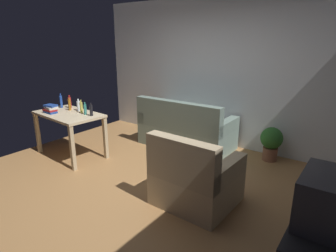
# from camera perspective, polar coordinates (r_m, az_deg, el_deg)

# --- Properties ---
(ground_plane) EXTENTS (5.20, 4.40, 0.02)m
(ground_plane) POSITION_cam_1_polar(r_m,az_deg,el_deg) (4.09, -5.36, -11.70)
(ground_plane) COLOR #9E7042
(wall_rear) EXTENTS (5.20, 0.10, 2.70)m
(wall_rear) POSITION_cam_1_polar(r_m,az_deg,el_deg) (5.46, 9.81, 10.52)
(wall_rear) COLOR silver
(wall_rear) RESTS_ON ground_plane
(couch) EXTENTS (1.72, 0.84, 0.92)m
(couch) POSITION_cam_1_polar(r_m,az_deg,el_deg) (5.30, 3.41, -1.02)
(couch) COLOR slate
(couch) RESTS_ON ground_plane
(tv_stand) EXTENTS (0.44, 1.10, 0.48)m
(tv_stand) POSITION_cam_1_polar(r_m,az_deg,el_deg) (2.95, 27.89, -20.65)
(tv_stand) COLOR black
(tv_stand) RESTS_ON ground_plane
(tv) EXTENTS (0.41, 0.60, 0.44)m
(tv) POSITION_cam_1_polar(r_m,az_deg,el_deg) (2.71, 29.34, -12.84)
(tv) COLOR #2D2D33
(tv) RESTS_ON tv_stand
(desk) EXTENTS (1.25, 0.80, 0.76)m
(desk) POSITION_cam_1_polar(r_m,az_deg,el_deg) (5.08, -19.30, 1.27)
(desk) COLOR #C6B28E
(desk) RESTS_ON ground_plane
(potted_plant) EXTENTS (0.36, 0.36, 0.57)m
(potted_plant) POSITION_cam_1_polar(r_m,az_deg,el_deg) (4.99, 20.07, -2.95)
(potted_plant) COLOR brown
(potted_plant) RESTS_ON ground_plane
(armchair) EXTENTS (0.93, 0.87, 0.92)m
(armchair) POSITION_cam_1_polar(r_m,az_deg,el_deg) (3.51, 5.36, -10.69)
(armchair) COLOR tan
(armchair) RESTS_ON ground_plane
(bottle_blue) EXTENTS (0.05, 0.05, 0.26)m
(bottle_blue) POSITION_cam_1_polar(r_m,az_deg,el_deg) (5.48, -20.73, 4.64)
(bottle_blue) COLOR #2347A3
(bottle_blue) RESTS_ON desk
(bottle_red) EXTENTS (0.05, 0.05, 0.23)m
(bottle_red) POSITION_cam_1_polar(r_m,az_deg,el_deg) (5.41, -19.18, 4.50)
(bottle_red) COLOR #AD2323
(bottle_red) RESTS_ON desk
(bottle_amber) EXTENTS (0.05, 0.05, 0.23)m
(bottle_amber) POSITION_cam_1_polar(r_m,az_deg,el_deg) (5.23, -19.21, 4.06)
(bottle_amber) COLOR #9E6019
(bottle_amber) RESTS_ON desk
(bottle_clear) EXTENTS (0.06, 0.06, 0.21)m
(bottle_clear) POSITION_cam_1_polar(r_m,az_deg,el_deg) (5.14, -17.56, 3.91)
(bottle_clear) COLOR silver
(bottle_clear) RESTS_ON desk
(bottle_squat) EXTENTS (0.05, 0.05, 0.22)m
(bottle_squat) POSITION_cam_1_polar(r_m,az_deg,el_deg) (4.98, -17.06, 3.62)
(bottle_squat) COLOR #BCB24C
(bottle_squat) RESTS_ON desk
(bottle_tall) EXTENTS (0.05, 0.05, 0.21)m
(bottle_tall) POSITION_cam_1_polar(r_m,az_deg,el_deg) (4.86, -16.34, 3.26)
(bottle_tall) COLOR teal
(bottle_tall) RESTS_ON desk
(bottle_dark) EXTENTS (0.05, 0.05, 0.22)m
(bottle_dark) POSITION_cam_1_polar(r_m,az_deg,el_deg) (4.74, -15.21, 3.07)
(bottle_dark) COLOR black
(bottle_dark) RESTS_ON desk
(book_stack) EXTENTS (0.26, 0.18, 0.14)m
(book_stack) POSITION_cam_1_polar(r_m,az_deg,el_deg) (5.17, -22.58, 3.20)
(book_stack) COLOR navy
(book_stack) RESTS_ON desk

